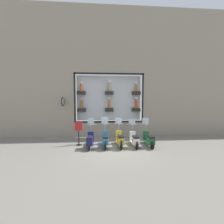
% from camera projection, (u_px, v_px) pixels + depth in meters
% --- Properties ---
extents(ground_plane, '(120.00, 120.00, 0.00)m').
position_uv_depth(ground_plane, '(113.00, 150.00, 8.43)').
color(ground_plane, gray).
extents(building_facade, '(1.25, 36.00, 9.92)m').
position_uv_depth(building_facade, '(109.00, 71.00, 11.64)').
color(building_facade, gray).
rests_on(building_facade, ground_plane).
extents(scooter_green_0, '(1.79, 0.61, 1.64)m').
position_uv_depth(scooter_green_0, '(149.00, 139.00, 9.08)').
color(scooter_green_0, black).
rests_on(scooter_green_0, ground_plane).
extents(scooter_white_1, '(1.79, 0.60, 1.56)m').
position_uv_depth(scooter_white_1, '(135.00, 140.00, 9.01)').
color(scooter_white_1, black).
rests_on(scooter_white_1, ground_plane).
extents(scooter_yellow_2, '(1.81, 0.60, 1.67)m').
position_uv_depth(scooter_yellow_2, '(120.00, 139.00, 8.96)').
color(scooter_yellow_2, black).
rests_on(scooter_yellow_2, ground_plane).
extents(scooter_teal_3, '(1.81, 0.60, 1.72)m').
position_uv_depth(scooter_teal_3, '(105.00, 140.00, 8.89)').
color(scooter_teal_3, black).
rests_on(scooter_teal_3, ground_plane).
extents(scooter_navy_4, '(1.80, 0.60, 1.66)m').
position_uv_depth(scooter_navy_4, '(90.00, 140.00, 8.82)').
color(scooter_navy_4, black).
rests_on(scooter_navy_4, ground_plane).
extents(shop_sign_post, '(0.36, 0.45, 1.52)m').
position_uv_depth(shop_sign_post, '(79.00, 132.00, 9.26)').
color(shop_sign_post, '#232326').
rests_on(shop_sign_post, ground_plane).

